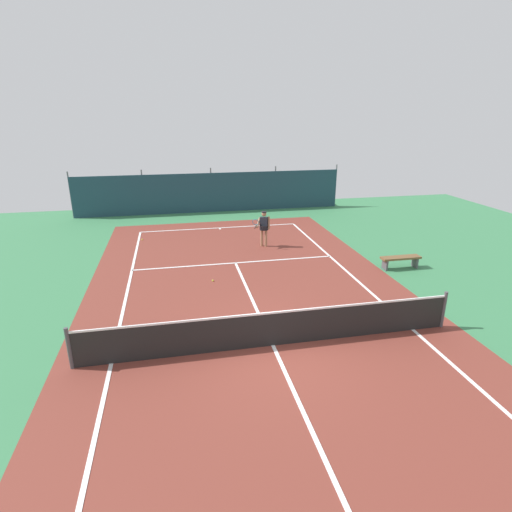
% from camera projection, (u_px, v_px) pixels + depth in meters
% --- Properties ---
extents(ground_plane, '(36.00, 36.00, 0.00)m').
position_uv_depth(ground_plane, '(273.00, 345.00, 10.82)').
color(ground_plane, '#387A4C').
extents(court_surface, '(11.02, 26.60, 0.01)m').
position_uv_depth(court_surface, '(273.00, 345.00, 10.82)').
color(court_surface, brown).
rests_on(court_surface, ground).
extents(tennis_net, '(10.12, 0.10, 1.10)m').
position_uv_depth(tennis_net, '(273.00, 329.00, 10.65)').
color(tennis_net, black).
rests_on(tennis_net, ground).
extents(back_fence, '(16.30, 0.98, 2.70)m').
position_uv_depth(back_fence, '(211.00, 200.00, 25.61)').
color(back_fence, '#1E3D4C').
rests_on(back_fence, ground).
extents(tennis_player, '(0.86, 0.63, 1.64)m').
position_uv_depth(tennis_player, '(264.00, 226.00, 18.53)').
color(tennis_player, '#9E7051').
rests_on(tennis_player, ground).
extents(tennis_ball_near_player, '(0.07, 0.07, 0.07)m').
position_uv_depth(tennis_ball_near_player, '(142.00, 240.00, 19.72)').
color(tennis_ball_near_player, '#CCDB33').
rests_on(tennis_ball_near_player, ground).
extents(tennis_ball_midcourt, '(0.07, 0.07, 0.07)m').
position_uv_depth(tennis_ball_midcourt, '(213.00, 281.00, 14.91)').
color(tennis_ball_midcourt, '#CCDB33').
rests_on(tennis_ball_midcourt, ground).
extents(parked_car, '(2.44, 4.41, 1.68)m').
position_uv_depth(parked_car, '(169.00, 191.00, 27.51)').
color(parked_car, silver).
rests_on(parked_car, ground).
extents(courtside_bench, '(1.60, 0.40, 0.49)m').
position_uv_depth(courtside_bench, '(401.00, 259.00, 16.06)').
color(courtside_bench, brown).
rests_on(courtside_bench, ground).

